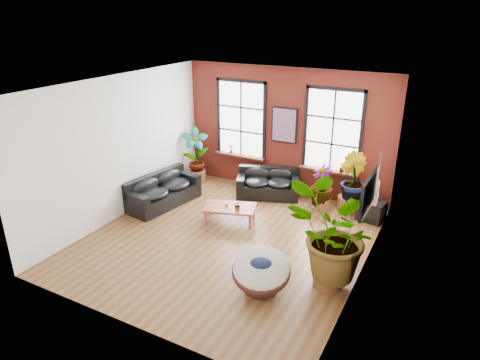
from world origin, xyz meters
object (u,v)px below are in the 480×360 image
object	(u,v)px
coffee_table	(230,208)
papasan_chair	(261,271)
sofa_back	(268,184)
sofa_left	(162,191)

from	to	relation	value
coffee_table	papasan_chair	bearing A→B (deg)	-67.12
coffee_table	papasan_chair	xyz separation A→B (m)	(1.88, -2.17, 0.07)
sofa_back	sofa_left	xyz separation A→B (m)	(-2.29, -1.83, 0.02)
sofa_back	papasan_chair	bearing A→B (deg)	-88.23
sofa_left	papasan_chair	distance (m)	4.56
papasan_chair	sofa_left	bearing A→B (deg)	131.76
sofa_left	coffee_table	distance (m)	2.11
coffee_table	papasan_chair	world-z (taller)	papasan_chair
sofa_left	coffee_table	bearing A→B (deg)	-81.92
sofa_back	sofa_left	world-z (taller)	sofa_left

